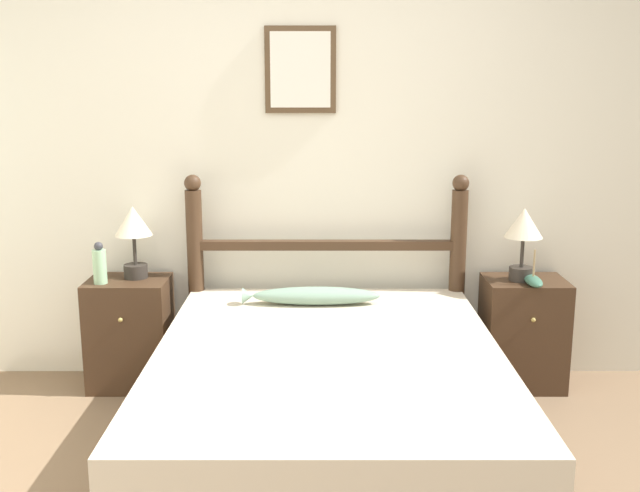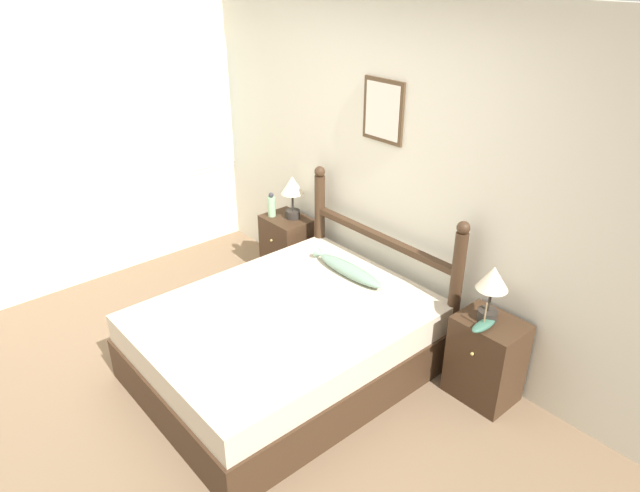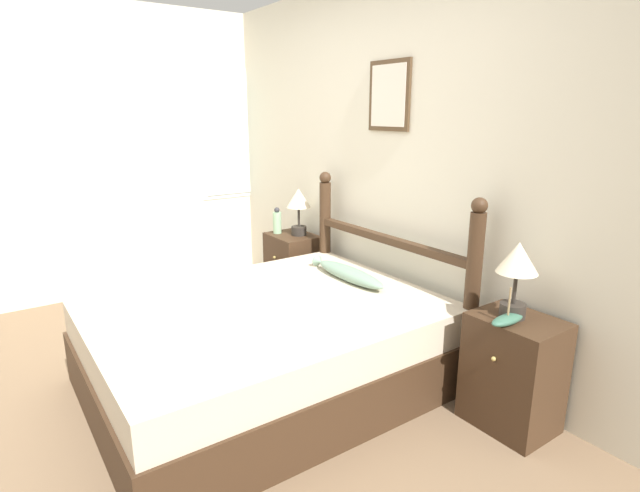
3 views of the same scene
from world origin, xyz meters
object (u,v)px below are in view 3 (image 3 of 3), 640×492
at_px(nightstand_left, 293,269).
at_px(table_lamp_left, 299,203).
at_px(nightstand_right, 513,373).
at_px(model_boat, 508,319).
at_px(bed, 267,346).
at_px(table_lamp_right, 517,266).
at_px(bottle, 277,222).
at_px(fish_pillow, 348,273).

relative_size(nightstand_left, table_lamp_left, 1.54).
distance_m(nightstand_left, nightstand_right, 2.19).
height_order(nightstand_right, model_boat, model_boat).
xyz_separation_m(bed, table_lamp_right, (1.06, 0.86, 0.63)).
relative_size(table_lamp_right, bottle, 1.75).
xyz_separation_m(bottle, model_boat, (2.32, -0.03, -0.08)).
xyz_separation_m(table_lamp_left, fish_pillow, (0.98, -0.24, -0.31)).
relative_size(nightstand_left, fish_pillow, 0.85).
bearing_deg(table_lamp_right, model_boat, -67.41).
xyz_separation_m(nightstand_right, model_boat, (0.01, -0.11, 0.33)).
bearing_deg(fish_pillow, table_lamp_left, 166.51).
xyz_separation_m(nightstand_right, table_lamp_left, (-2.15, 0.04, 0.58)).
distance_m(table_lamp_left, table_lamp_right, 2.12).
bearing_deg(model_boat, nightstand_right, 93.44).
relative_size(bottle, model_boat, 1.00).
bearing_deg(table_lamp_left, bed, -40.83).
bearing_deg(nightstand_left, bed, -38.46).
distance_m(bed, nightstand_left, 1.40).
relative_size(nightstand_right, table_lamp_right, 1.54).
distance_m(nightstand_left, table_lamp_right, 2.23).
xyz_separation_m(nightstand_left, table_lamp_right, (2.16, -0.01, 0.58)).
bearing_deg(table_lamp_right, nightstand_right, 20.64).
relative_size(nightstand_left, table_lamp_right, 1.54).
relative_size(table_lamp_left, model_boat, 1.75).
distance_m(bed, nightstand_right, 1.40).
relative_size(nightstand_left, model_boat, 2.70).
bearing_deg(table_lamp_right, bottle, -178.40).
xyz_separation_m(table_lamp_right, bottle, (-2.28, -0.06, -0.17)).
bearing_deg(bottle, fish_pillow, -5.82).
bearing_deg(model_boat, table_lamp_left, 175.96).
distance_m(table_lamp_right, bottle, 2.29).
relative_size(nightstand_left, nightstand_right, 1.00).
bearing_deg(bed, fish_pillow, 96.05).
distance_m(table_lamp_left, bottle, 0.26).
distance_m(bed, table_lamp_left, 1.53).
bearing_deg(nightstand_right, bed, -141.54).
height_order(bed, nightstand_right, nightstand_right).
bearing_deg(bed, bottle, 146.92).
relative_size(bed, fish_pillow, 2.77).
relative_size(model_boat, fish_pillow, 0.32).
height_order(table_lamp_right, model_boat, table_lamp_right).
xyz_separation_m(nightstand_right, fish_pillow, (-1.17, -0.19, 0.27)).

